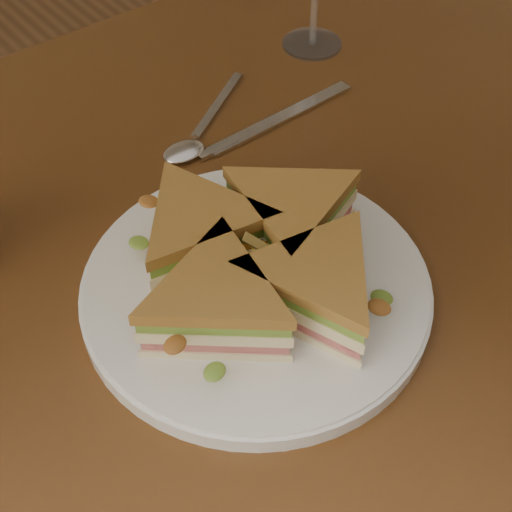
# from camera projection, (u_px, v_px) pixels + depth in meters

# --- Properties ---
(table) EXTENTS (1.20, 0.80, 0.75)m
(table) POSITION_uv_depth(u_px,v_px,m) (233.00, 276.00, 0.77)
(table) COLOR #3C200D
(table) RESTS_ON ground
(plate) EXTENTS (0.30, 0.30, 0.02)m
(plate) POSITION_uv_depth(u_px,v_px,m) (256.00, 289.00, 0.62)
(plate) COLOR white
(plate) RESTS_ON table
(sandwich_wedges) EXTENTS (0.29, 0.29, 0.06)m
(sandwich_wedges) POSITION_uv_depth(u_px,v_px,m) (256.00, 260.00, 0.60)
(sandwich_wedges) COLOR #FFEDBC
(sandwich_wedges) RESTS_ON plate
(crisps_mound) EXTENTS (0.09, 0.09, 0.05)m
(crisps_mound) POSITION_uv_depth(u_px,v_px,m) (256.00, 263.00, 0.60)
(crisps_mound) COLOR orange
(crisps_mound) RESTS_ON plate
(spoon) EXTENTS (0.16, 0.10, 0.01)m
(spoon) POSITION_uv_depth(u_px,v_px,m) (193.00, 140.00, 0.77)
(spoon) COLOR silver
(spoon) RESTS_ON table
(knife) EXTENTS (0.22, 0.02, 0.00)m
(knife) POSITION_uv_depth(u_px,v_px,m) (272.00, 123.00, 0.79)
(knife) COLOR silver
(knife) RESTS_ON table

